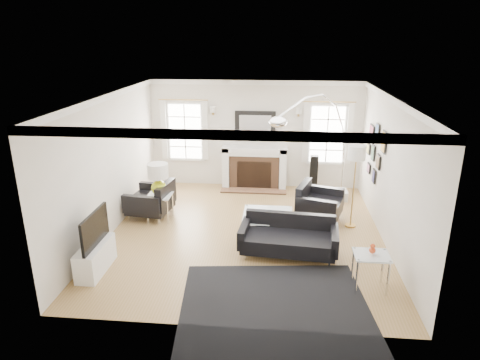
# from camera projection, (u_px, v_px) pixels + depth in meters

# --- Properties ---
(floor) EXTENTS (6.00, 6.00, 0.00)m
(floor) POSITION_uv_depth(u_px,v_px,m) (246.00, 233.00, 8.80)
(floor) COLOR olive
(floor) RESTS_ON ground
(back_wall) EXTENTS (5.50, 0.04, 2.80)m
(back_wall) POSITION_uv_depth(u_px,v_px,m) (255.00, 135.00, 11.18)
(back_wall) COLOR beige
(back_wall) RESTS_ON floor
(front_wall) EXTENTS (5.50, 0.04, 2.80)m
(front_wall) POSITION_uv_depth(u_px,v_px,m) (227.00, 237.00, 5.52)
(front_wall) COLOR beige
(front_wall) RESTS_ON floor
(left_wall) EXTENTS (0.04, 6.00, 2.80)m
(left_wall) POSITION_uv_depth(u_px,v_px,m) (110.00, 165.00, 8.59)
(left_wall) COLOR beige
(left_wall) RESTS_ON floor
(right_wall) EXTENTS (0.04, 6.00, 2.80)m
(right_wall) POSITION_uv_depth(u_px,v_px,m) (390.00, 173.00, 8.10)
(right_wall) COLOR beige
(right_wall) RESTS_ON floor
(ceiling) EXTENTS (5.50, 6.00, 0.02)m
(ceiling) POSITION_uv_depth(u_px,v_px,m) (246.00, 96.00, 7.90)
(ceiling) COLOR white
(ceiling) RESTS_ON back_wall
(crown_molding) EXTENTS (5.50, 6.00, 0.12)m
(crown_molding) POSITION_uv_depth(u_px,v_px,m) (246.00, 100.00, 7.92)
(crown_molding) COLOR white
(crown_molding) RESTS_ON back_wall
(fireplace) EXTENTS (1.70, 0.69, 1.11)m
(fireplace) POSITION_uv_depth(u_px,v_px,m) (254.00, 168.00, 11.25)
(fireplace) COLOR white
(fireplace) RESTS_ON floor
(mantel_mirror) EXTENTS (1.05, 0.07, 0.75)m
(mantel_mirror) POSITION_uv_depth(u_px,v_px,m) (255.00, 126.00, 11.05)
(mantel_mirror) COLOR black
(mantel_mirror) RESTS_ON back_wall
(window_left) EXTENTS (1.24, 0.15, 1.62)m
(window_left) POSITION_uv_depth(u_px,v_px,m) (185.00, 131.00, 11.27)
(window_left) COLOR white
(window_left) RESTS_ON back_wall
(window_right) EXTENTS (1.24, 0.15, 1.62)m
(window_right) POSITION_uv_depth(u_px,v_px,m) (327.00, 134.00, 10.94)
(window_right) COLOR white
(window_right) RESTS_ON back_wall
(gallery_wall) EXTENTS (0.04, 1.73, 1.29)m
(gallery_wall) POSITION_uv_depth(u_px,v_px,m) (375.00, 149.00, 9.28)
(gallery_wall) COLOR black
(gallery_wall) RESTS_ON right_wall
(tv_unit) EXTENTS (0.35, 1.00, 1.09)m
(tv_unit) POSITION_uv_depth(u_px,v_px,m) (95.00, 254.00, 7.31)
(tv_unit) COLOR white
(tv_unit) RESTS_ON floor
(area_rug) EXTENTS (3.05, 2.63, 0.01)m
(area_rug) POSITION_uv_depth(u_px,v_px,m) (275.00, 306.00, 6.44)
(area_rug) COLOR black
(area_rug) RESTS_ON floor
(sofa) EXTENTS (1.85, 0.97, 0.58)m
(sofa) POSITION_uv_depth(u_px,v_px,m) (289.00, 238.00, 7.90)
(sofa) COLOR black
(sofa) RESTS_ON floor
(armchair_left) EXTENTS (1.01, 1.10, 0.67)m
(armchair_left) POSITION_uv_depth(u_px,v_px,m) (153.00, 201.00, 9.52)
(armchair_left) COLOR black
(armchair_left) RESTS_ON floor
(armchair_right) EXTENTS (1.13, 1.20, 0.67)m
(armchair_right) POSITION_uv_depth(u_px,v_px,m) (317.00, 204.00, 9.35)
(armchair_right) COLOR black
(armchair_right) RESTS_ON floor
(coffee_table) EXTENTS (0.99, 0.99, 0.44)m
(coffee_table) POSITION_uv_depth(u_px,v_px,m) (268.00, 216.00, 8.62)
(coffee_table) COLOR silver
(coffee_table) RESTS_ON floor
(side_table_left) EXTENTS (0.52, 0.52, 0.58)m
(side_table_left) POSITION_uv_depth(u_px,v_px,m) (160.00, 200.00, 9.32)
(side_table_left) COLOR silver
(side_table_left) RESTS_ON floor
(nesting_table) EXTENTS (0.55, 0.47, 0.61)m
(nesting_table) POSITION_uv_depth(u_px,v_px,m) (371.00, 261.00, 6.75)
(nesting_table) COLOR silver
(nesting_table) RESTS_ON floor
(gourd_lamp) EXTENTS (0.44, 0.44, 0.71)m
(gourd_lamp) POSITION_uv_depth(u_px,v_px,m) (158.00, 177.00, 9.15)
(gourd_lamp) COLOR #B1BF17
(gourd_lamp) RESTS_ON side_table_left
(orange_vase) EXTENTS (0.10, 0.10, 0.16)m
(orange_vase) POSITION_uv_depth(u_px,v_px,m) (372.00, 249.00, 6.68)
(orange_vase) COLOR #D0421A
(orange_vase) RESTS_ON nesting_table
(arc_floor_lamp) EXTENTS (1.94, 1.80, 2.75)m
(arc_floor_lamp) POSITION_uv_depth(u_px,v_px,m) (313.00, 147.00, 9.59)
(arc_floor_lamp) COLOR silver
(arc_floor_lamp) RESTS_ON floor
(stick_floor_lamp) EXTENTS (0.36, 0.36, 1.77)m
(stick_floor_lamp) POSITION_uv_depth(u_px,v_px,m) (356.00, 157.00, 8.64)
(stick_floor_lamp) COLOR #BF9242
(stick_floor_lamp) RESTS_ON floor
(speaker_tower) EXTENTS (0.20, 0.20, 0.96)m
(speaker_tower) POSITION_uv_depth(u_px,v_px,m) (314.00, 174.00, 11.00)
(speaker_tower) COLOR black
(speaker_tower) RESTS_ON floor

